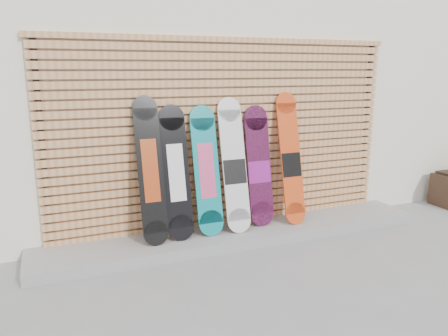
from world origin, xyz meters
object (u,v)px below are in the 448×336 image
at_px(snowboard_0, 150,171).
at_px(snowboard_4, 259,167).
at_px(snowboard_3, 234,166).
at_px(snowboard_5, 291,159).
at_px(snowboard_1, 176,173).
at_px(snowboard_2, 207,171).

relative_size(snowboard_0, snowboard_4, 1.10).
height_order(snowboard_3, snowboard_5, snowboard_5).
bearing_deg(snowboard_1, snowboard_2, 0.39).
height_order(snowboard_2, snowboard_5, snowboard_5).
height_order(snowboard_2, snowboard_4, snowboard_2).
distance_m(snowboard_1, snowboard_5, 1.42).
bearing_deg(snowboard_1, snowboard_0, -176.98).
bearing_deg(snowboard_5, snowboard_4, 172.56).
distance_m(snowboard_2, snowboard_5, 1.07).
bearing_deg(snowboard_0, snowboard_4, 2.19).
xyz_separation_m(snowboard_2, snowboard_5, (1.07, -0.02, 0.05)).
bearing_deg(snowboard_2, snowboard_3, -3.26).
distance_m(snowboard_1, snowboard_3, 0.68).
height_order(snowboard_0, snowboard_4, snowboard_0).
bearing_deg(snowboard_2, snowboard_4, 2.78).
bearing_deg(snowboard_0, snowboard_3, -0.07).
xyz_separation_m(snowboard_0, snowboard_5, (1.71, -0.00, -0.01)).
bearing_deg(snowboard_3, snowboard_4, 8.52).
height_order(snowboard_1, snowboard_4, snowboard_1).
bearing_deg(snowboard_3, snowboard_5, -0.06).
xyz_separation_m(snowboard_0, snowboard_3, (0.97, -0.00, -0.03)).
bearing_deg(snowboard_3, snowboard_2, 176.74).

